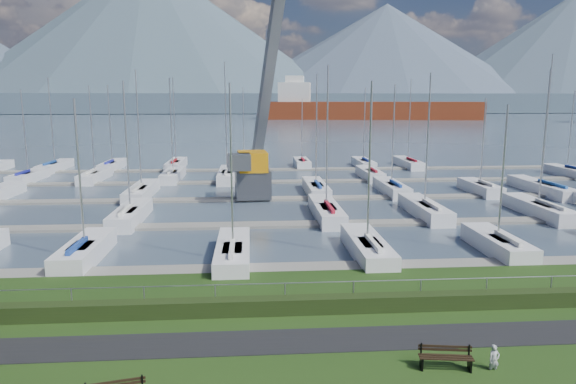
{
  "coord_description": "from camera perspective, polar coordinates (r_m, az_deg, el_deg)",
  "views": [
    {
      "loc": [
        -2.39,
        -21.0,
        9.06
      ],
      "look_at": [
        0.0,
        12.0,
        3.0
      ],
      "focal_mm": 32.0,
      "sensor_mm": 36.0,
      "label": 1
    }
  ],
  "objects": [
    {
      "name": "hedge",
      "position": [
        22.49,
        2.34,
        -12.41
      ],
      "size": [
        80.0,
        0.7,
        0.7
      ],
      "primitive_type": "cube",
      "color": "black",
      "rests_on": "grass"
    },
    {
      "name": "mountains",
      "position": [
        427.39,
        -2.92,
        15.41
      ],
      "size": [
        1190.0,
        360.0,
        115.0
      ],
      "color": "#3D4959",
      "rests_on": "water"
    },
    {
      "name": "crane",
      "position": [
        48.81,
        -3.47,
        5.97
      ],
      "size": [
        5.98,
        13.23,
        22.35
      ],
      "rotation": [
        0.0,
        0.0,
        0.08
      ],
      "color": "#515258",
      "rests_on": "water"
    },
    {
      "name": "sailboat_fleet",
      "position": [
        49.77,
        -3.8,
        6.19
      ],
      "size": [
        75.03,
        49.74,
        13.77
      ],
      "color": "#2153A5",
      "rests_on": "water"
    },
    {
      "name": "cargo_ship_mid",
      "position": [
        237.21,
        8.01,
        8.95
      ],
      "size": [
        99.01,
        32.43,
        21.5
      ],
      "rotation": [
        0.0,
        0.0,
        -0.15
      ],
      "color": "maroon",
      "rests_on": "water"
    },
    {
      "name": "fence",
      "position": [
        22.54,
        2.24,
        -10.03
      ],
      "size": [
        80.0,
        0.04,
        0.04
      ],
      "primitive_type": "cylinder",
      "rotation": [
        0.0,
        1.57,
        0.0
      ],
      "color": "gray",
      "rests_on": "grass"
    },
    {
      "name": "person",
      "position": [
        19.41,
        21.95,
        -16.51
      ],
      "size": [
        0.41,
        0.29,
        1.05
      ],
      "primitive_type": "imported",
      "rotation": [
        0.0,
        0.0,
        0.12
      ],
      "color": "#A9A8AF",
      "rests_on": "grass"
    },
    {
      "name": "path",
      "position": [
        20.28,
        3.19,
        -16.13
      ],
      "size": [
        160.0,
        2.0,
        0.04
      ],
      "primitive_type": "cube",
      "color": "black",
      "rests_on": "grass"
    },
    {
      "name": "water",
      "position": [
        281.17,
        -3.69,
        8.43
      ],
      "size": [
        800.0,
        540.0,
        0.2
      ],
      "primitive_type": "cube",
      "color": "#445364"
    },
    {
      "name": "bench_right",
      "position": [
        19.0,
        17.1,
        -17.16
      ],
      "size": [
        1.84,
        0.68,
        0.85
      ],
      "rotation": [
        0.0,
        0.0,
        -0.15
      ],
      "color": "black",
      "rests_on": "grass"
    },
    {
      "name": "foothill",
      "position": [
        351.02,
        -3.81,
        9.85
      ],
      "size": [
        900.0,
        80.0,
        12.0
      ],
      "primitive_type": "cube",
      "color": "#495B6B",
      "rests_on": "water"
    },
    {
      "name": "docks",
      "position": [
        47.96,
        -1.21,
        -0.78
      ],
      "size": [
        90.0,
        41.6,
        0.25
      ],
      "color": "slate",
      "rests_on": "water"
    }
  ]
}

